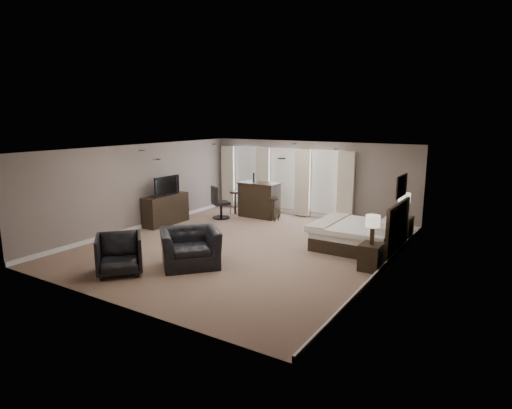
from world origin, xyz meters
The scene contains 16 objects.
room centered at (0.00, 0.00, 1.30)m, with size 7.60×8.60×2.64m.
window_bay centered at (-1.00, 4.11, 1.20)m, with size 5.25×0.20×2.30m.
bed centered at (2.58, 1.52, 0.66)m, with size 2.08×1.99×1.33m, color silver.
nightstand_near centered at (3.47, 0.07, 0.30)m, with size 0.45×0.55×0.60m, color black.
nightstand_far centered at (3.47, 2.97, 0.33)m, with size 0.49×0.60×0.66m, color black.
lamp_near centered at (3.47, 0.07, 0.94)m, with size 0.32×0.32×0.66m, color beige.
lamp_far centered at (3.47, 2.97, 1.00)m, with size 0.33×0.33×0.68m, color beige.
wall_art centered at (3.70, 1.52, 1.75)m, with size 0.04×0.96×0.56m, color slate.
dresser centered at (-3.45, 0.74, 0.48)m, with size 0.53×1.65×0.96m, color black.
tv centered at (-3.45, 0.74, 1.03)m, with size 1.07×0.61×0.14m, color black.
armchair_near centered at (-0.18, -1.88, 0.58)m, with size 1.32×0.86×1.16m, color black.
armchair_far centered at (-1.16, -3.10, 0.49)m, with size 0.95×0.89×0.98m, color black.
bar_counter centered at (-1.43, 3.21, 0.61)m, with size 1.39×0.72×1.21m, color black.
bar_stool_left centered at (-2.39, 3.14, 0.41)m, with size 0.39×0.39×0.82m, color black.
bar_stool_right centered at (-0.71, 2.97, 0.39)m, with size 0.37×0.37×0.79m, color black.
desk_chair centered at (-2.40, 2.31, 0.56)m, with size 0.57×0.57×1.13m, color black.
Camera 1 is at (6.16, -9.13, 3.40)m, focal length 30.00 mm.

